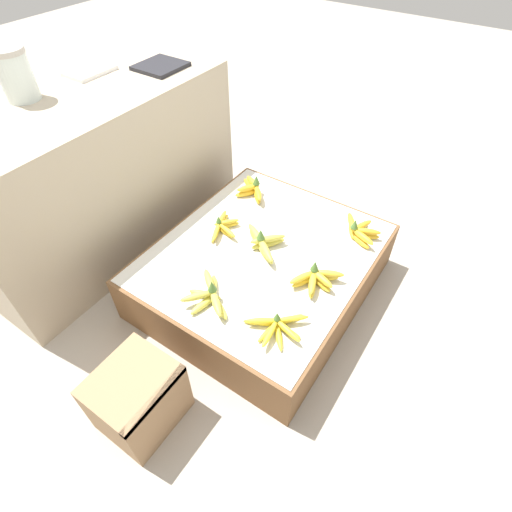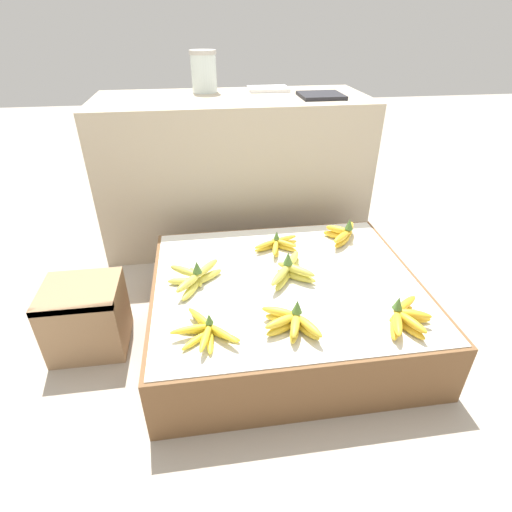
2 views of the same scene
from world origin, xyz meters
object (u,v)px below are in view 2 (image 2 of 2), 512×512
object	(u,v)px
banana_bunch_middle_left	(195,277)
banana_bunch_back_midleft	(278,245)
banana_bunch_front_midleft	(292,323)
banana_bunch_front_midright	(405,318)
banana_bunch_middle_midleft	(290,270)
banana_bunch_back_midright	(343,233)
banana_bunch_front_left	(205,331)
foam_tray_white	(268,89)
wooden_crate	(86,317)
glass_jar	(204,71)

from	to	relation	value
banana_bunch_middle_left	banana_bunch_back_midleft	bearing A→B (deg)	30.16
banana_bunch_front_midleft	banana_bunch_middle_left	xyz separation A→B (m)	(-0.31, 0.31, -0.00)
banana_bunch_front_midright	banana_bunch_middle_left	size ratio (longest dim) A/B	0.88
banana_bunch_middle_midleft	banana_bunch_back_midright	distance (m)	0.40
banana_bunch_front_left	foam_tray_white	bearing A→B (deg)	72.30
wooden_crate	foam_tray_white	world-z (taller)	foam_tray_white
banana_bunch_middle_left	foam_tray_white	bearing A→B (deg)	66.22
glass_jar	foam_tray_white	distance (m)	0.35
wooden_crate	banana_bunch_back_midright	bearing A→B (deg)	13.02
banana_bunch_middle_midleft	banana_bunch_back_midleft	size ratio (longest dim) A/B	1.12
banana_bunch_front_midleft	banana_bunch_middle_midleft	world-z (taller)	banana_bunch_middle_midleft
banana_bunch_front_left	banana_bunch_front_midleft	distance (m)	0.28
wooden_crate	banana_bunch_back_midright	distance (m)	1.13
banana_bunch_back_midright	glass_jar	bearing A→B (deg)	126.41
wooden_crate	banana_bunch_middle_left	xyz separation A→B (m)	(0.42, 0.00, 0.14)
banana_bunch_front_left	glass_jar	world-z (taller)	glass_jar
banana_bunch_middle_left	foam_tray_white	distance (m)	1.22
banana_bunch_middle_left	glass_jar	world-z (taller)	glass_jar
foam_tray_white	wooden_crate	bearing A→B (deg)	-130.58
banana_bunch_back_midright	foam_tray_white	distance (m)	0.94
wooden_crate	banana_bunch_back_midleft	bearing A→B (deg)	15.04
banana_bunch_front_midleft	banana_bunch_back_midright	xyz separation A→B (m)	(0.36, 0.56, 0.00)
banana_bunch_middle_left	banana_bunch_back_midright	xyz separation A→B (m)	(0.67, 0.25, 0.00)
banana_bunch_front_midright	foam_tray_white	distance (m)	1.46
wooden_crate	banana_bunch_front_left	bearing A→B (deg)	-32.87
banana_bunch_front_midleft	banana_bunch_front_midright	distance (m)	0.38
wooden_crate	banana_bunch_front_midright	xyz separation A→B (m)	(1.11, -0.33, 0.14)
banana_bunch_middle_midleft	glass_jar	bearing A→B (deg)	104.10
wooden_crate	glass_jar	xyz separation A→B (m)	(0.53, 1.02, 0.74)
banana_bunch_front_midleft	banana_bunch_back_midleft	world-z (taller)	banana_bunch_front_midleft
banana_bunch_back_midleft	banana_bunch_back_midright	world-z (taller)	banana_bunch_back_midright
banana_bunch_back_midleft	banana_bunch_front_midleft	bearing A→B (deg)	-95.93
banana_bunch_middle_left	banana_bunch_middle_midleft	xyz separation A→B (m)	(0.37, -0.01, 0.00)
wooden_crate	glass_jar	distance (m)	1.36
banana_bunch_back_midleft	wooden_crate	bearing A→B (deg)	-164.96
glass_jar	foam_tray_white	xyz separation A→B (m)	(0.34, 0.00, -0.09)
banana_bunch_middle_midleft	foam_tray_white	xyz separation A→B (m)	(0.08, 1.03, 0.50)
banana_bunch_front_midleft	banana_bunch_front_left	bearing A→B (deg)	177.43
banana_bunch_front_left	foam_tray_white	xyz separation A→B (m)	(0.42, 1.31, 0.51)
banana_bunch_back_midright	foam_tray_white	world-z (taller)	foam_tray_white
banana_bunch_back_midright	banana_bunch_back_midleft	bearing A→B (deg)	-172.23
banana_bunch_middle_midleft	banana_bunch_front_left	bearing A→B (deg)	-140.04
wooden_crate	banana_bunch_front_midleft	bearing A→B (deg)	-22.68
banana_bunch_front_midright	banana_bunch_back_midleft	size ratio (longest dim) A/B	0.94
banana_bunch_front_midleft	banana_bunch_back_midright	bearing A→B (deg)	56.97
banana_bunch_front_midright	foam_tray_white	xyz separation A→B (m)	(-0.23, 1.35, 0.50)
banana_bunch_front_left	banana_bunch_middle_midleft	size ratio (longest dim) A/B	1.01
banana_bunch_back_midright	banana_bunch_front_left	bearing A→B (deg)	-139.56
banana_bunch_middle_midleft	banana_bunch_front_midleft	bearing A→B (deg)	-101.25
banana_bunch_front_midleft	banana_bunch_middle_left	distance (m)	0.43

